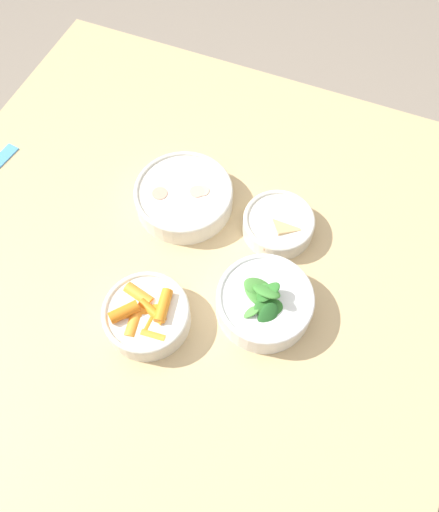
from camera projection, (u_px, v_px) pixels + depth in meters
ground_plane at (197, 366)px, 1.66m from camera, size 10.00×10.00×0.00m
dining_table at (185, 279)px, 1.07m from camera, size 1.08×1.10×0.77m
bowl_carrots at (149, 316)px, 0.88m from camera, size 0.15×0.15×0.07m
bowl_greens at (264, 302)px, 0.89m from camera, size 0.17×0.17×0.10m
bowl_beans_hotdog at (184, 197)px, 1.01m from camera, size 0.20×0.20×0.05m
bowl_cookies at (278, 224)px, 0.98m from camera, size 0.14×0.14×0.04m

